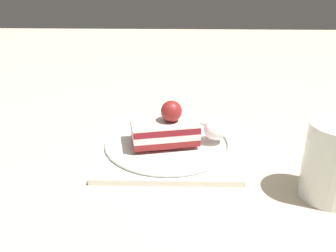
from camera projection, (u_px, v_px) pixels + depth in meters
ground_plane at (151, 149)px, 0.64m from camera, size 2.40×2.40×0.00m
dessert_plate at (168, 146)px, 0.63m from camera, size 0.23×0.23×0.02m
cake_slice at (165, 128)px, 0.62m from camera, size 0.09×0.12×0.07m
whipped_cream_dollop at (215, 130)px, 0.63m from camera, size 0.04×0.04×0.04m
fork at (176, 118)px, 0.72m from camera, size 0.11×0.02×0.00m
drink_glass_near at (333, 165)px, 0.50m from camera, size 0.08×0.08×0.11m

